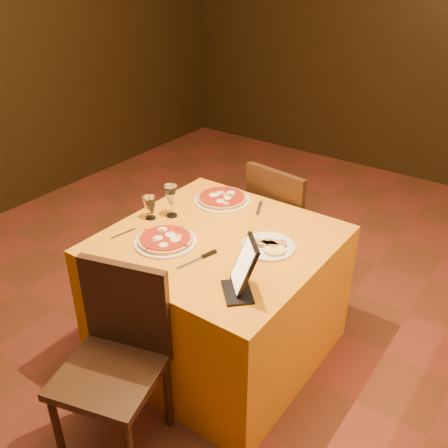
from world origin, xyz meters
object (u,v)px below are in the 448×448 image
Objects in this scene: pizza_far at (222,199)px; water_glass at (150,208)px; pizza_near at (165,240)px; tablet at (244,265)px; chair_main_near at (109,374)px; chair_main_far at (290,226)px; wine_glass at (171,201)px; main_table at (219,296)px.

water_glass is (-0.20, -0.40, 0.05)m from pizza_far.
pizza_near is 0.55m from tablet.
chair_main_near is at bearing -77.56° from tablet.
wine_glass reaches higher than chair_main_far.
wine_glass is at bearing -111.26° from pizza_far.
wine_glass is at bearing 173.02° from main_table.
tablet reaches higher than main_table.
pizza_near is at bearing 91.29° from chair_main_near.
tablet reaches higher than pizza_far.
pizza_far is 0.45m from water_glass.
water_glass is at bearing -116.41° from pizza_far.
chair_main_near and chair_main_far have the same top height.
chair_main_far is 1.01m from water_glass.
tablet is (0.34, 0.53, 0.41)m from chair_main_near.
main_table is at bearing -173.44° from tablet.
chair_main_near is at bearing 96.84° from chair_main_far.
chair_main_far is 7.00× the size of water_glass.
pizza_far is at bearing 63.59° from water_glass.
main_table is at bearing 96.84° from chair_main_far.
main_table is 0.81m from chair_main_near.
chair_main_near is at bearing -90.00° from main_table.
water_glass is at bearing 103.66° from chair_main_near.
water_glass reaches higher than main_table.
chair_main_far is (0.00, 0.80, 0.08)m from main_table.
tablet is at bearing -8.60° from pizza_near.
water_glass is 0.53× the size of tablet.
tablet is at bearing -16.52° from water_glass.
chair_main_near is 0.94m from water_glass.
water_glass is (-0.24, 0.15, 0.05)m from pizza_near.
wine_glass reaches higher than main_table.
wine_glass is at bearing 96.60° from chair_main_near.
pizza_near is 0.96× the size of pizza_far.
pizza_far is 1.35× the size of tablet.
tablet reaches higher than water_glass.
chair_main_far is 0.92m from wine_glass.
chair_main_far is 2.76× the size of pizza_far.
water_glass is at bearing -151.02° from tablet.
chair_main_near is 2.76× the size of pizza_far.
water_glass is at bearing 69.62° from chair_main_far.
wine_glass is (-0.36, 0.04, 0.47)m from main_table.
pizza_far is at bearing 68.74° from wine_glass.
water_glass is 0.81m from tablet.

